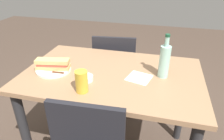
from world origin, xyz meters
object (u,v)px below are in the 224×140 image
Objects in this scene: knife_near at (53,72)px; olive_bowl at (86,78)px; dining_table at (112,88)px; water_bottle at (164,61)px; baguette_sandwich_near at (53,64)px; chair_near at (115,69)px; beer_glass at (82,82)px; plate_near at (54,70)px.

olive_bowl reaches higher than knife_near.
water_bottle reaches higher than dining_table.
baguette_sandwich_near is 0.82× the size of water_bottle.
olive_bowl is (0.13, 0.14, 0.14)m from dining_table.
chair_near reaches higher than knife_near.
water_bottle is 0.50m from olive_bowl.
beer_glass reaches higher than dining_table.
olive_bowl is (0.02, 0.70, 0.30)m from chair_near.
olive_bowl is at bearing 176.08° from knife_near.
olive_bowl is at bearing 165.36° from baguette_sandwich_near.
olive_bowl is (-0.25, 0.07, -0.03)m from baguette_sandwich_near.
plate_near is at bearing 8.09° from water_bottle.
chair_near is 4.66× the size of knife_near.
chair_near is 0.75m from plate_near.
olive_bowl is (-0.25, 0.07, 0.01)m from plate_near.
chair_near reaches higher than dining_table.
beer_glass reaches higher than chair_near.
baguette_sandwich_near is at bearing -14.64° from olive_bowl.
chair_near is 3.00× the size of water_bottle.
water_bottle is (-0.69, -0.15, 0.09)m from knife_near.
plate_near is at bearing 0.00° from baguette_sandwich_near.
chair_near is at bearing -91.39° from olive_bowl.
knife_near is (0.25, 0.69, 0.30)m from chair_near.
baguette_sandwich_near is at bearing -33.54° from beer_glass.
plate_near is at bearing -67.35° from knife_near.
knife_near is at bearing -3.92° from olive_bowl.
knife_near is at bearing 112.65° from plate_near.
water_bottle is 0.52m from beer_glass.
baguette_sandwich_near is at bearing -67.35° from knife_near.
knife_near is at bearing -27.54° from beer_glass.
knife_near reaches higher than dining_table.
beer_glass is (0.11, 0.25, 0.19)m from dining_table.
water_bottle is 2.99× the size of olive_bowl.
dining_table is at bearing -134.58° from olive_bowl.
knife_near is 1.93× the size of olive_bowl.
dining_table is 6.46× the size of knife_near.
plate_near is 1.01× the size of baguette_sandwich_near.
knife_near is (-0.02, 0.05, -0.03)m from baguette_sandwich_near.
dining_table is 0.40m from water_bottle.
water_bottle is (-0.71, -0.10, 0.10)m from plate_near.
baguette_sandwich_near reaches higher than chair_near.
dining_table is at bearing -169.95° from baguette_sandwich_near.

